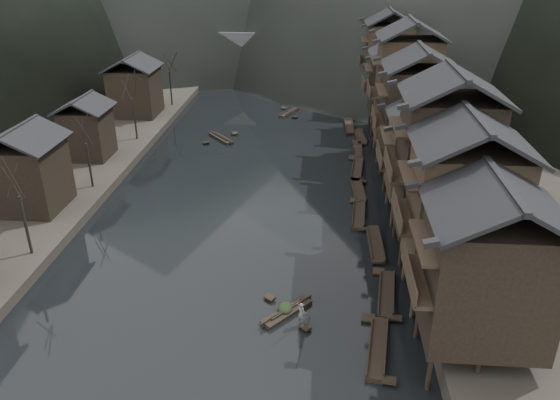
# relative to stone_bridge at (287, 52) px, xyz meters

# --- Properties ---
(water) EXTENTS (300.00, 300.00, 0.00)m
(water) POSITION_rel_stone_bridge_xyz_m (0.00, -72.00, -5.11)
(water) COLOR black
(water) RESTS_ON ground
(right_bank) EXTENTS (40.00, 200.00, 1.80)m
(right_bank) POSITION_rel_stone_bridge_xyz_m (35.00, -32.00, -4.21)
(right_bank) COLOR #2D2823
(right_bank) RESTS_ON ground
(left_bank) EXTENTS (40.00, 200.00, 1.20)m
(left_bank) POSITION_rel_stone_bridge_xyz_m (-35.00, -32.00, -4.51)
(left_bank) COLOR #2D2823
(left_bank) RESTS_ON ground
(stilt_houses) EXTENTS (9.00, 67.60, 16.77)m
(stilt_houses) POSITION_rel_stone_bridge_xyz_m (17.28, -52.32, 4.01)
(stilt_houses) COLOR black
(stilt_houses) RESTS_ON ground
(left_houses) EXTENTS (8.10, 53.20, 8.73)m
(left_houses) POSITION_rel_stone_bridge_xyz_m (-20.50, -51.88, 0.55)
(left_houses) COLOR black
(left_houses) RESTS_ON left_bank
(bare_trees) EXTENTS (3.87, 61.82, 7.73)m
(bare_trees) POSITION_rel_stone_bridge_xyz_m (-17.00, -54.38, 1.58)
(bare_trees) COLOR black
(bare_trees) RESTS_ON left_bank
(moored_sampans) EXTENTS (3.20, 63.03, 0.47)m
(moored_sampans) POSITION_rel_stone_bridge_xyz_m (11.81, -50.65, -4.91)
(moored_sampans) COLOR black
(moored_sampans) RESTS_ON water
(midriver_boats) EXTENTS (17.04, 46.22, 0.45)m
(midriver_boats) POSITION_rel_stone_bridge_xyz_m (1.38, -18.68, -4.91)
(midriver_boats) COLOR black
(midriver_boats) RESTS_ON water
(stone_bridge) EXTENTS (40.00, 6.00, 9.00)m
(stone_bridge) POSITION_rel_stone_bridge_xyz_m (0.00, 0.00, 0.00)
(stone_bridge) COLOR #4C4C4F
(stone_bridge) RESTS_ON ground
(hero_sampan) EXTENTS (3.77, 4.25, 0.43)m
(hero_sampan) POSITION_rel_stone_bridge_xyz_m (5.22, -75.75, -4.91)
(hero_sampan) COLOR black
(hero_sampan) RESTS_ON water
(cargo_heap) EXTENTS (1.07, 1.40, 0.64)m
(cargo_heap) POSITION_rel_stone_bridge_xyz_m (5.08, -75.58, -4.35)
(cargo_heap) COLOR black
(cargo_heap) RESTS_ON hero_sampan
(boatman) EXTENTS (0.77, 0.72, 1.77)m
(boatman) POSITION_rel_stone_bridge_xyz_m (6.32, -77.05, -3.79)
(boatman) COLOR slate
(boatman) RESTS_ON hero_sampan
(bamboo_pole) EXTENTS (0.97, 2.51, 3.15)m
(bamboo_pole) POSITION_rel_stone_bridge_xyz_m (6.52, -77.05, -1.33)
(bamboo_pole) COLOR #8C7A51
(bamboo_pole) RESTS_ON boatman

